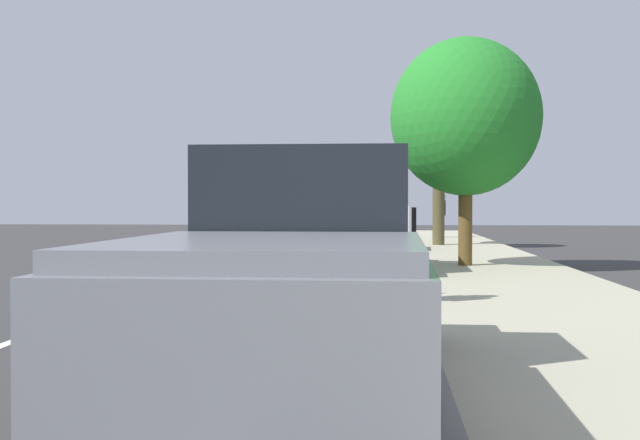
# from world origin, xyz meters

# --- Properties ---
(ground) EXTENTS (74.84, 74.84, 0.00)m
(ground) POSITION_xyz_m (0.00, 0.00, 0.00)
(ground) COLOR #343434
(sidewalk) EXTENTS (3.45, 46.78, 0.12)m
(sidewalk) POSITION_xyz_m (3.39, 0.00, 0.06)
(sidewalk) COLOR #ACA98D
(sidewalk) RESTS_ON ground
(curb_edge) EXTENTS (0.16, 46.78, 0.12)m
(curb_edge) POSITION_xyz_m (1.59, 0.00, 0.06)
(curb_edge) COLOR gray
(curb_edge) RESTS_ON ground
(lane_stripe_centre) EXTENTS (0.14, 44.20, 0.01)m
(lane_stripe_centre) POSITION_xyz_m (-2.79, -1.29, 0.00)
(lane_stripe_centre) COLOR white
(lane_stripe_centre) RESTS_ON ground
(lane_stripe_bike_edge) EXTENTS (0.12, 46.78, 0.01)m
(lane_stripe_bike_edge) POSITION_xyz_m (0.12, 0.00, 0.00)
(lane_stripe_bike_edge) COLOR white
(lane_stripe_bike_edge) RESTS_ON ground
(parked_pickup_grey_nearest) EXTENTS (2.10, 5.34, 1.95)m
(parked_pickup_grey_nearest) POSITION_xyz_m (0.50, -11.67, 0.90)
(parked_pickup_grey_nearest) COLOR slate
(parked_pickup_grey_nearest) RESTS_ON ground
(parked_suv_silver_second) EXTENTS (2.06, 4.75, 1.99)m
(parked_suv_silver_second) POSITION_xyz_m (0.50, -0.74, 1.03)
(parked_suv_silver_second) COLOR #B7BABF
(parked_suv_silver_second) RESTS_ON ground
(parked_sedan_black_mid) EXTENTS (2.00, 4.48, 1.52)m
(parked_sedan_black_mid) POSITION_xyz_m (0.58, 6.31, 0.75)
(parked_sedan_black_mid) COLOR black
(parked_sedan_black_mid) RESTS_ON ground
(parked_sedan_white_far) EXTENTS (1.90, 4.43, 1.52)m
(parked_sedan_white_far) POSITION_xyz_m (0.55, 12.50, 0.75)
(parked_sedan_white_far) COLOR white
(parked_sedan_white_far) RESTS_ON ground
(bicycle_at_curb) EXTENTS (1.28, 1.30, 0.80)m
(bicycle_at_curb) POSITION_xyz_m (1.12, -6.04, 0.39)
(bicycle_at_curb) COLOR black
(bicycle_at_curb) RESTS_ON ground
(cyclist_with_backpack) EXTENTS (0.55, 0.54, 1.80)m
(cyclist_with_backpack) POSITION_xyz_m (1.34, -6.47, 1.11)
(cyclist_with_backpack) COLOR #C6B284
(cyclist_with_backpack) RESTS_ON ground
(street_tree_near_cyclist) EXTENTS (3.27, 3.27, 4.95)m
(street_tree_near_cyclist) POSITION_xyz_m (2.95, 0.49, 3.34)
(street_tree_near_cyclist) COLOR brown
(street_tree_near_cyclist) RESTS_ON sidewalk
(street_tree_mid_block) EXTENTS (2.33, 2.33, 4.35)m
(street_tree_mid_block) POSITION_xyz_m (2.95, 9.43, 3.40)
(street_tree_mid_block) COLOR #484326
(street_tree_mid_block) RESTS_ON sidewalk
(pedestrian_on_phone) EXTENTS (0.24, 0.62, 1.71)m
(pedestrian_on_phone) POSITION_xyz_m (3.49, 15.37, 1.09)
(pedestrian_on_phone) COLOR black
(pedestrian_on_phone) RESTS_ON sidewalk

